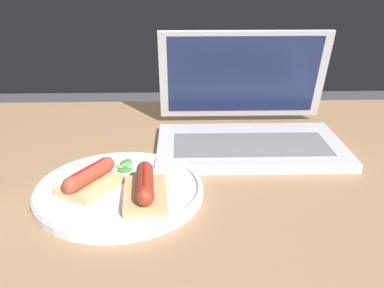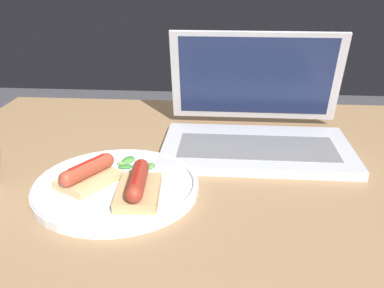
{
  "view_description": "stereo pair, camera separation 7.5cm",
  "coord_description": "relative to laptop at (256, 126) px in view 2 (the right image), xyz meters",
  "views": [
    {
      "loc": [
        -0.05,
        -0.74,
        1.05
      ],
      "look_at": [
        -0.03,
        -0.05,
        0.76
      ],
      "focal_mm": 40.0,
      "sensor_mm": 36.0,
      "label": 1
    },
    {
      "loc": [
        0.03,
        -0.74,
        1.05
      ],
      "look_at": [
        -0.03,
        -0.05,
        0.76
      ],
      "focal_mm": 40.0,
      "sensor_mm": 36.0,
      "label": 2
    }
  ],
  "objects": [
    {
      "name": "desk",
      "position": [
        -0.09,
        -0.1,
        -0.1
      ],
      "size": [
        1.14,
        0.81,
        0.7
      ],
      "color": "#93704C",
      "rests_on": "ground_plane"
    },
    {
      "name": "sausage_toast_left",
      "position": [
        -0.29,
        -0.22,
        -0.01
      ],
      "size": [
        0.11,
        0.12,
        0.04
      ],
      "rotation": [
        0.0,
        0.0,
        4.18
      ],
      "color": "tan",
      "rests_on": "plate"
    },
    {
      "name": "laptop",
      "position": [
        0.0,
        0.0,
        0.0
      ],
      "size": [
        0.37,
        0.29,
        0.22
      ],
      "color": "#B7B7BC",
      "rests_on": "desk"
    },
    {
      "name": "sausage_toast_middle",
      "position": [
        -0.2,
        -0.26,
        -0.01
      ],
      "size": [
        0.07,
        0.12,
        0.05
      ],
      "rotation": [
        0.0,
        0.0,
        1.65
      ],
      "color": "tan",
      "rests_on": "plate"
    },
    {
      "name": "plate",
      "position": [
        -0.24,
        -0.22,
        -0.03
      ],
      "size": [
        0.28,
        0.28,
        0.02
      ],
      "color": "silver",
      "rests_on": "desk"
    },
    {
      "name": "salad_pile",
      "position": [
        -0.23,
        -0.15,
        -0.02
      ],
      "size": [
        0.07,
        0.07,
        0.01
      ],
      "color": "#4C8E3D",
      "rests_on": "plate"
    }
  ]
}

